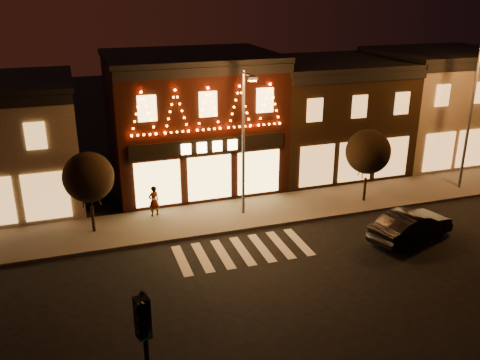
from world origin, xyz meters
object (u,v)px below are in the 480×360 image
pedestrian (154,201)px  traffic_signal_near (145,345)px  streetlamp_mid (245,134)px  dark_sedan (411,226)px

pedestrian → traffic_signal_near: bearing=61.5°
pedestrian → streetlamp_mid: bearing=144.8°
traffic_signal_near → pedestrian: (2.63, 15.36, -2.59)m
dark_sedan → pedestrian: pedestrian is taller
streetlamp_mid → dark_sedan: size_ratio=1.68×
traffic_signal_near → pedestrian: bearing=67.4°
dark_sedan → pedestrian: bearing=44.4°
streetlamp_mid → pedestrian: (-4.77, 1.41, -3.77)m
traffic_signal_near → pedestrian: 15.79m
dark_sedan → streetlamp_mid: bearing=37.0°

